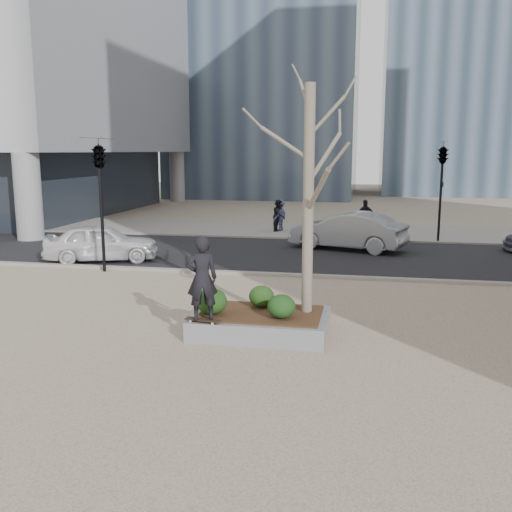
% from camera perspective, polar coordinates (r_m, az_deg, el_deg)
% --- Properties ---
extents(ground, '(120.00, 120.00, 0.00)m').
position_cam_1_polar(ground, '(13.24, -3.82, -7.45)').
color(ground, tan).
rests_on(ground, ground).
extents(street, '(60.00, 8.00, 0.02)m').
position_cam_1_polar(street, '(22.77, 2.62, 0.19)').
color(street, black).
rests_on(street, ground).
extents(far_sidewalk, '(60.00, 6.00, 0.02)m').
position_cam_1_polar(far_sidewalk, '(29.63, 4.61, 2.57)').
color(far_sidewalk, gray).
rests_on(far_sidewalk, ground).
extents(planter, '(3.00, 2.00, 0.45)m').
position_cam_1_polar(planter, '(12.96, 0.48, -6.78)').
color(planter, gray).
rests_on(planter, ground).
extents(planter_mulch, '(2.70, 1.70, 0.04)m').
position_cam_1_polar(planter_mulch, '(12.89, 0.48, -5.74)').
color(planter_mulch, '#382314').
rests_on(planter_mulch, planter).
extents(sycamore_tree, '(2.80, 2.80, 6.60)m').
position_cam_1_polar(sycamore_tree, '(12.54, 5.32, 9.16)').
color(sycamore_tree, gray).
rests_on(sycamore_tree, planter_mulch).
extents(shrub_left, '(0.69, 0.69, 0.59)m').
position_cam_1_polar(shrub_left, '(12.71, -4.48, -4.53)').
color(shrub_left, '#113511').
rests_on(shrub_left, planter_mulch).
extents(shrub_middle, '(0.59, 0.59, 0.50)m').
position_cam_1_polar(shrub_middle, '(13.27, 0.55, -4.05)').
color(shrub_middle, '#1A3C13').
rests_on(shrub_middle, planter_mulch).
extents(shrub_right, '(0.62, 0.62, 0.52)m').
position_cam_1_polar(shrub_right, '(12.40, 2.56, -5.06)').
color(shrub_right, '#133E17').
rests_on(shrub_right, planter_mulch).
extents(skateboard, '(0.80, 0.32, 0.08)m').
position_cam_1_polar(skateboard, '(12.31, -5.35, -6.48)').
color(skateboard, black).
rests_on(skateboard, planter).
extents(skateboarder, '(0.77, 0.64, 1.80)m').
position_cam_1_polar(skateboarder, '(12.07, -5.42, -2.22)').
color(skateboarder, black).
rests_on(skateboarder, skateboard).
extents(police_car, '(4.43, 2.90, 1.40)m').
position_cam_1_polar(police_car, '(21.92, -15.20, 1.32)').
color(police_car, white).
rests_on(police_car, street).
extents(car_silver, '(5.03, 3.07, 1.57)m').
position_cam_1_polar(car_silver, '(23.95, 9.17, 2.50)').
color(car_silver, gray).
rests_on(car_silver, street).
extents(pedestrian_a, '(0.69, 0.85, 1.61)m').
position_cam_1_polar(pedestrian_a, '(29.16, 2.29, 4.08)').
color(pedestrian_a, black).
rests_on(pedestrian_a, far_sidewalk).
extents(pedestrian_b, '(0.96, 1.19, 1.60)m').
position_cam_1_polar(pedestrian_b, '(29.32, 2.39, 4.11)').
color(pedestrian_b, '#3F4371').
rests_on(pedestrian_b, far_sidewalk).
extents(pedestrian_c, '(1.05, 0.74, 1.66)m').
position_cam_1_polar(pedestrian_c, '(28.90, 10.87, 3.90)').
color(pedestrian_c, black).
rests_on(pedestrian_c, far_sidewalk).
extents(traffic_light_near, '(0.60, 2.48, 4.50)m').
position_cam_1_polar(traffic_light_near, '(19.90, -15.21, 4.86)').
color(traffic_light_near, black).
rests_on(traffic_light_near, ground).
extents(traffic_light_far, '(0.60, 2.48, 4.50)m').
position_cam_1_polar(traffic_light_far, '(27.03, 17.99, 6.10)').
color(traffic_light_far, black).
rests_on(traffic_light_far, ground).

